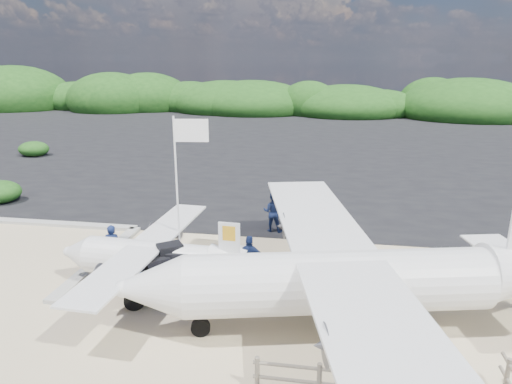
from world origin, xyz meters
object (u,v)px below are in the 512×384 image
(signboard, at_px, (258,294))
(crew_c, at_px, (250,260))
(aircraft_small, at_px, (185,143))
(baggage_cart, at_px, (169,296))
(flagpole, at_px, (181,275))
(aircraft_large, at_px, (422,168))
(crew_b, at_px, (273,212))
(crew_a, at_px, (113,248))

(signboard, height_order, crew_c, crew_c)
(signboard, bearing_deg, aircraft_small, 120.57)
(baggage_cart, height_order, flagpole, flagpole)
(baggage_cart, bearing_deg, aircraft_large, 36.72)
(crew_b, bearing_deg, crew_a, 46.38)
(crew_a, height_order, aircraft_large, aircraft_large)
(signboard, bearing_deg, crew_b, 100.39)
(baggage_cart, xyz_separation_m, crew_c, (2.62, 1.32, 0.93))
(crew_b, relative_size, aircraft_large, 0.12)
(flagpole, relative_size, crew_a, 3.28)
(baggage_cart, bearing_deg, aircraft_small, 83.14)
(flagpole, height_order, aircraft_small, flagpole)
(baggage_cart, height_order, crew_a, crew_a)
(baggage_cart, xyz_separation_m, aircraft_large, (12.23, 21.44, 0.00))
(crew_a, bearing_deg, baggage_cart, 136.83)
(crew_a, bearing_deg, crew_c, 163.74)
(crew_b, distance_m, aircraft_small, 24.98)
(flagpole, relative_size, crew_c, 3.24)
(flagpole, bearing_deg, crew_a, 178.95)
(baggage_cart, relative_size, signboard, 2.13)
(crew_a, height_order, crew_c, crew_c)
(baggage_cart, height_order, crew_b, crew_b)
(aircraft_large, bearing_deg, crew_b, 44.57)
(aircraft_small, bearing_deg, flagpole, 110.61)
(baggage_cart, height_order, aircraft_large, aircraft_large)
(crew_b, relative_size, crew_c, 1.07)
(flagpole, relative_size, signboard, 3.98)
(crew_b, bearing_deg, aircraft_small, -58.27)
(baggage_cart, height_order, crew_c, crew_c)
(crew_c, xyz_separation_m, aircraft_small, (-11.28, 27.52, -0.93))
(crew_c, bearing_deg, crew_a, -5.32)
(crew_c, distance_m, aircraft_small, 29.75)
(flagpole, height_order, crew_a, flagpole)
(aircraft_large, height_order, aircraft_small, aircraft_large)
(crew_c, bearing_deg, crew_b, -93.94)
(aircraft_large, bearing_deg, aircraft_small, -32.38)
(flagpole, bearing_deg, signboard, -17.08)
(crew_b, bearing_deg, signboard, 96.75)
(baggage_cart, bearing_deg, crew_b, 43.70)
(crew_a, distance_m, crew_b, 7.53)
(baggage_cart, bearing_deg, crew_a, 126.26)
(flagpole, relative_size, aircraft_large, 0.37)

